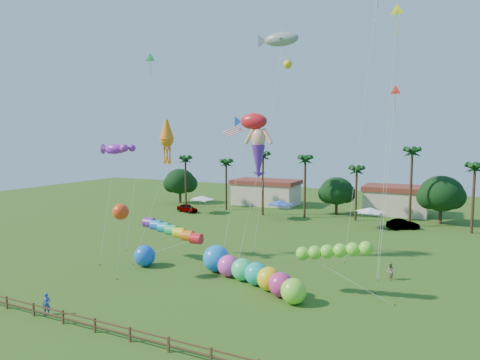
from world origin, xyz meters
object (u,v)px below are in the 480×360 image
at_px(car_b, 403,224).
at_px(spectator_b, 390,271).
at_px(car_a, 187,208).
at_px(blue_ball, 145,256).
at_px(caterpillar_inflatable, 248,272).
at_px(spectator_a, 47,304).

relative_size(car_b, spectator_b, 2.77).
height_order(car_a, blue_ball, blue_ball).
distance_m(caterpillar_inflatable, blue_ball, 11.60).
distance_m(spectator_a, spectator_b, 29.16).
bearing_deg(car_a, blue_ball, -138.80).
relative_size(car_b, spectator_a, 2.68).
distance_m(car_b, blue_ball, 37.25).
distance_m(spectator_a, blue_ball, 12.79).
bearing_deg(spectator_b, car_a, -151.32).
bearing_deg(car_a, car_b, -71.34).
bearing_deg(spectator_b, spectator_a, -78.78).
distance_m(car_a, car_b, 35.35).
xyz_separation_m(car_a, car_b, (35.30, 1.75, 0.01)).
xyz_separation_m(car_a, blue_ball, (13.49, -28.45, 0.37)).
xyz_separation_m(car_b, blue_ball, (-21.81, -30.20, 0.36)).
relative_size(spectator_a, caterpillar_inflatable, 0.13).
bearing_deg(car_a, spectator_b, -105.11).
relative_size(car_b, blue_ball, 2.03).
relative_size(spectator_b, caterpillar_inflatable, 0.13).
bearing_deg(blue_ball, car_b, 54.17).
bearing_deg(blue_ball, caterpillar_inflatable, -0.21).
bearing_deg(caterpillar_inflatable, spectator_a, -105.38).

